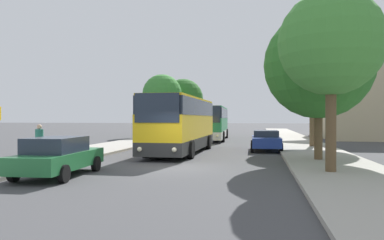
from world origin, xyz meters
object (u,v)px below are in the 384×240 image
parked_car_left_curb (58,156)px  parked_car_right_near (266,140)px  tree_right_mid (312,61)px  bus_front (181,124)px  tree_right_near (331,44)px  tree_left_near (162,94)px  tree_left_far (183,99)px  pedestrian_waiting_near (39,143)px  tree_right_far (318,65)px  bus_middle (213,122)px

parked_car_left_curb → parked_car_right_near: bearing=55.0°
tree_right_mid → bus_front: bearing=-148.9°
parked_car_right_near → tree_right_near: tree_right_near is taller
tree_left_near → tree_left_far: size_ratio=0.99×
tree_left_near → tree_left_far: 6.10m
tree_left_near → parked_car_left_curb: bearing=-82.7°
bus_front → tree_left_far: 25.98m
pedestrian_waiting_near → parked_car_right_near: bearing=-102.0°
tree_right_near → tree_right_mid: tree_right_mid is taller
tree_right_far → tree_left_near: bearing=121.3°
pedestrian_waiting_near → tree_right_far: tree_right_far is taller
parked_car_left_curb → pedestrian_waiting_near: 3.86m
tree_left_near → tree_right_far: bearing=-58.7°
tree_right_mid → pedestrian_waiting_near: bearing=-137.9°
bus_middle → tree_right_near: size_ratio=1.71×
tree_left_near → tree_right_near: size_ratio=1.04×
tree_right_mid → tree_left_near: bearing=136.6°
parked_car_left_curb → tree_right_far: tree_right_far is taller
tree_left_near → tree_left_far: tree_left_far is taller
bus_front → pedestrian_waiting_near: bearing=-124.8°
parked_car_right_near → bus_middle: bearing=-68.1°
tree_right_near → tree_right_far: (0.19, 4.30, -0.21)m
tree_left_near → tree_right_far: 27.06m
bus_middle → bus_front: bearing=-93.2°
pedestrian_waiting_near → tree_right_mid: 19.34m
tree_right_near → tree_right_mid: (1.10, 13.25, 1.31)m
bus_front → tree_right_near: (7.52, -8.05, 3.20)m
bus_middle → tree_right_mid: size_ratio=1.30×
bus_front → tree_right_far: size_ratio=1.51×
tree_left_near → tree_right_near: tree_left_near is taller
pedestrian_waiting_near → tree_right_mid: (13.81, 12.46, 5.31)m
pedestrian_waiting_near → tree_right_far: size_ratio=0.24×
bus_front → parked_car_right_near: (5.27, 2.47, -1.10)m
bus_front → bus_middle: 14.37m
parked_car_left_curb → tree_right_mid: (11.22, 15.32, 5.57)m
bus_front → parked_car_right_near: bearing=25.8°
parked_car_left_curb → pedestrian_waiting_near: pedestrian_waiting_near is taller
bus_front → parked_car_right_near: 5.92m
parked_car_right_near → pedestrian_waiting_near: pedestrian_waiting_near is taller
parked_car_right_near → tree_left_far: 25.39m
bus_front → tree_right_near: size_ratio=1.60×
bus_front → tree_right_mid: (8.62, 5.20, 4.51)m
bus_front → bus_middle: (0.24, 14.36, -0.08)m
bus_middle → tree_left_near: bearing=140.5°
bus_middle → tree_right_mid: 13.24m
parked_car_right_near → tree_left_near: (-11.62, 16.90, 4.27)m
bus_middle → tree_left_near: tree_left_near is taller
tree_left_far → tree_right_near: 35.66m
tree_left_far → tree_right_far: bearing=-66.3°
tree_right_mid → parked_car_right_near: bearing=-140.9°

